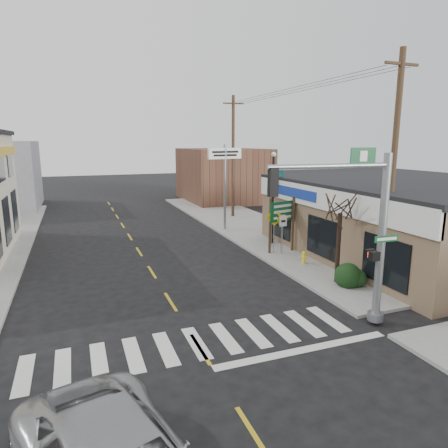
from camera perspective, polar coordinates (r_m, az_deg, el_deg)
name	(u,v)px	position (r m, az deg, el deg)	size (l,w,h in m)	color
ground	(200,349)	(13.06, -3.44, -17.38)	(140.00, 140.00, 0.00)	black
sidewalk_right	(269,235)	(27.64, 6.38, -1.52)	(6.00, 38.00, 0.13)	gray
center_line	(152,272)	(20.23, -10.26, -6.76)	(0.12, 56.00, 0.01)	gold
crosswalk	(196,343)	(13.40, -3.97, -16.58)	(11.00, 2.20, 0.01)	silver
thrift_store	(413,220)	(24.97, 25.35, 0.53)	(12.00, 14.00, 4.00)	#796148
bldg_distant_right	(223,175)	(43.85, -0.19, 7.05)	(8.00, 10.00, 5.60)	brown
traffic_signal_pole	(366,222)	(13.98, 19.61, 0.20)	(4.76, 0.38, 6.03)	gray
guide_sign	(282,217)	(22.79, 8.29, 0.96)	(1.80, 0.14, 3.15)	#4B3623
fire_hydrant	(304,257)	(21.14, 11.35, -4.63)	(0.21, 0.21, 0.66)	yellow
ped_crossing_sign	(274,222)	(22.50, 7.19, 0.22)	(1.00, 0.07, 2.58)	gray
lamp_post	(274,191)	(24.68, 7.12, 4.70)	(0.73, 0.57, 5.61)	black
dance_center_sign	(225,165)	(28.35, 0.13, 8.46)	(2.85, 0.18, 6.05)	gray
bare_tree	(341,200)	(18.08, 16.38, 3.26)	(2.36, 2.36, 4.72)	black
shrub_front	(348,276)	(18.44, 17.28, -7.12)	(1.16, 1.16, 0.87)	#1C3312
shrub_back	(314,239)	(24.84, 12.68, -2.12)	(1.09, 1.09, 0.82)	black
utility_pole_near	(393,168)	(18.66, 23.00, 7.37)	(1.73, 0.26, 9.96)	#4F3A23
utility_pole_far	(233,156)	(33.51, 1.31, 9.72)	(1.72, 0.26, 9.88)	#462B1E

